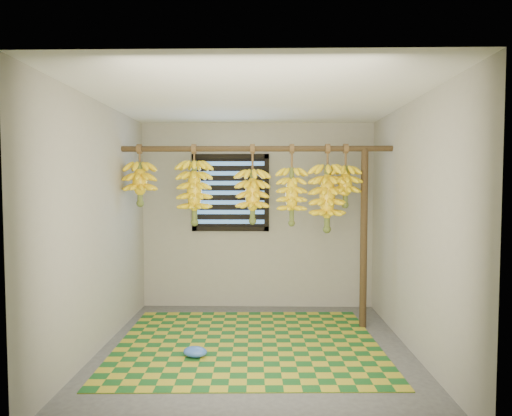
{
  "coord_description": "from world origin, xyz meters",
  "views": [
    {
      "loc": [
        0.09,
        -4.06,
        1.59
      ],
      "look_at": [
        0.0,
        0.55,
        1.35
      ],
      "focal_mm": 30.0,
      "sensor_mm": 36.0,
      "label": 1
    }
  ],
  "objects_px": {
    "banana_bunch_b": "(194,193)",
    "banana_bunch_f": "(345,186)",
    "banana_bunch_d": "(292,196)",
    "banana_bunch_e": "(327,198)",
    "banana_bunch_a": "(140,184)",
    "banana_bunch_c": "(253,196)",
    "plastic_bag": "(195,352)",
    "woven_mat": "(248,343)",
    "support_post": "(364,239)"
  },
  "relations": [
    {
      "from": "banana_bunch_e",
      "to": "banana_bunch_d",
      "type": "bearing_deg",
      "value": 180.0
    },
    {
      "from": "woven_mat",
      "to": "banana_bunch_b",
      "type": "height_order",
      "value": "banana_bunch_b"
    },
    {
      "from": "support_post",
      "to": "banana_bunch_a",
      "type": "relative_size",
      "value": 2.95
    },
    {
      "from": "banana_bunch_b",
      "to": "banana_bunch_f",
      "type": "xyz_separation_m",
      "value": [
        1.68,
        0.0,
        0.07
      ]
    },
    {
      "from": "plastic_bag",
      "to": "banana_bunch_d",
      "type": "bearing_deg",
      "value": 43.62
    },
    {
      "from": "banana_bunch_e",
      "to": "banana_bunch_f",
      "type": "height_order",
      "value": "same"
    },
    {
      "from": "banana_bunch_d",
      "to": "banana_bunch_a",
      "type": "bearing_deg",
      "value": -180.0
    },
    {
      "from": "woven_mat",
      "to": "banana_bunch_b",
      "type": "xyz_separation_m",
      "value": [
        -0.62,
        0.53,
        1.51
      ]
    },
    {
      "from": "woven_mat",
      "to": "banana_bunch_e",
      "type": "height_order",
      "value": "banana_bunch_e"
    },
    {
      "from": "support_post",
      "to": "banana_bunch_c",
      "type": "height_order",
      "value": "banana_bunch_c"
    },
    {
      "from": "plastic_bag",
      "to": "banana_bunch_e",
      "type": "distance_m",
      "value": 2.13
    },
    {
      "from": "plastic_bag",
      "to": "woven_mat",
      "type": "bearing_deg",
      "value": 37.51
    },
    {
      "from": "banana_bunch_b",
      "to": "banana_bunch_c",
      "type": "relative_size",
      "value": 1.02
    },
    {
      "from": "plastic_bag",
      "to": "banana_bunch_e",
      "type": "bearing_deg",
      "value": 33.91
    },
    {
      "from": "banana_bunch_f",
      "to": "banana_bunch_b",
      "type": "bearing_deg",
      "value": -180.0
    },
    {
      "from": "plastic_bag",
      "to": "banana_bunch_d",
      "type": "xyz_separation_m",
      "value": [
        0.94,
        0.9,
        1.42
      ]
    },
    {
      "from": "plastic_bag",
      "to": "banana_bunch_c",
      "type": "relative_size",
      "value": 0.26
    },
    {
      "from": "banana_bunch_b",
      "to": "banana_bunch_d",
      "type": "bearing_deg",
      "value": 0.0
    },
    {
      "from": "banana_bunch_a",
      "to": "banana_bunch_b",
      "type": "relative_size",
      "value": 0.76
    },
    {
      "from": "plastic_bag",
      "to": "banana_bunch_c",
      "type": "xyz_separation_m",
      "value": [
        0.51,
        0.9,
        1.42
      ]
    },
    {
      "from": "banana_bunch_b",
      "to": "banana_bunch_f",
      "type": "relative_size",
      "value": 1.29
    },
    {
      "from": "plastic_bag",
      "to": "support_post",
      "type": "bearing_deg",
      "value": 27.21
    },
    {
      "from": "banana_bunch_a",
      "to": "banana_bunch_c",
      "type": "xyz_separation_m",
      "value": [
        1.26,
        0.0,
        -0.14
      ]
    },
    {
      "from": "banana_bunch_c",
      "to": "banana_bunch_e",
      "type": "relative_size",
      "value": 0.9
    },
    {
      "from": "banana_bunch_a",
      "to": "banana_bunch_c",
      "type": "bearing_deg",
      "value": 0.0
    },
    {
      "from": "plastic_bag",
      "to": "banana_bunch_e",
      "type": "height_order",
      "value": "banana_bunch_e"
    },
    {
      "from": "banana_bunch_d",
      "to": "banana_bunch_f",
      "type": "distance_m",
      "value": 0.6
    },
    {
      "from": "support_post",
      "to": "banana_bunch_b",
      "type": "bearing_deg",
      "value": -180.0
    },
    {
      "from": "banana_bunch_a",
      "to": "banana_bunch_e",
      "type": "relative_size",
      "value": 0.7
    },
    {
      "from": "banana_bunch_b",
      "to": "banana_bunch_e",
      "type": "xyz_separation_m",
      "value": [
        1.48,
        0.0,
        -0.06
      ]
    },
    {
      "from": "banana_bunch_e",
      "to": "banana_bunch_b",
      "type": "bearing_deg",
      "value": -180.0
    },
    {
      "from": "support_post",
      "to": "banana_bunch_d",
      "type": "xyz_separation_m",
      "value": [
        -0.81,
        0.0,
        0.47
      ]
    },
    {
      "from": "banana_bunch_c",
      "to": "banana_bunch_f",
      "type": "xyz_separation_m",
      "value": [
        1.03,
        0.0,
        0.11
      ]
    },
    {
      "from": "banana_bunch_f",
      "to": "support_post",
      "type": "bearing_deg",
      "value": 0.0
    },
    {
      "from": "banana_bunch_f",
      "to": "banana_bunch_e",
      "type": "bearing_deg",
      "value": 180.0
    },
    {
      "from": "support_post",
      "to": "banana_bunch_e",
      "type": "relative_size",
      "value": 2.07
    },
    {
      "from": "banana_bunch_b",
      "to": "banana_bunch_c",
      "type": "bearing_deg",
      "value": 0.0
    },
    {
      "from": "banana_bunch_b",
      "to": "banana_bunch_f",
      "type": "height_order",
      "value": "same"
    },
    {
      "from": "banana_bunch_a",
      "to": "banana_bunch_d",
      "type": "distance_m",
      "value": 1.7
    },
    {
      "from": "banana_bunch_e",
      "to": "woven_mat",
      "type": "bearing_deg",
      "value": -148.22
    },
    {
      "from": "banana_bunch_f",
      "to": "plastic_bag",
      "type": "bearing_deg",
      "value": -149.68
    },
    {
      "from": "plastic_bag",
      "to": "banana_bunch_c",
      "type": "height_order",
      "value": "banana_bunch_c"
    },
    {
      "from": "support_post",
      "to": "banana_bunch_f",
      "type": "distance_m",
      "value": 0.62
    },
    {
      "from": "support_post",
      "to": "banana_bunch_e",
      "type": "distance_m",
      "value": 0.61
    },
    {
      "from": "woven_mat",
      "to": "banana_bunch_a",
      "type": "height_order",
      "value": "banana_bunch_a"
    },
    {
      "from": "support_post",
      "to": "banana_bunch_e",
      "type": "bearing_deg",
      "value": 180.0
    },
    {
      "from": "woven_mat",
      "to": "support_post",
      "type": "bearing_deg",
      "value": 22.76
    },
    {
      "from": "woven_mat",
      "to": "banana_bunch_d",
      "type": "distance_m",
      "value": 1.63
    },
    {
      "from": "woven_mat",
      "to": "banana_bunch_b",
      "type": "distance_m",
      "value": 1.72
    },
    {
      "from": "banana_bunch_a",
      "to": "banana_bunch_b",
      "type": "height_order",
      "value": "same"
    }
  ]
}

